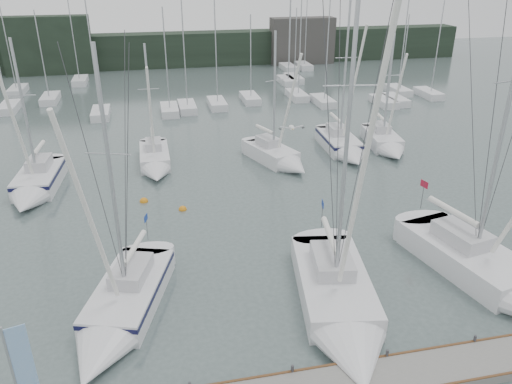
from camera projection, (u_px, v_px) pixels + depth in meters
ground at (309, 309)px, 23.65m from camera, size 160.00×160.00×0.00m
far_treeline at (187, 49)px, 77.53m from camera, size 90.00×4.00×5.00m
far_building_left at (48, 45)px, 71.26m from camera, size 12.00×3.00×8.00m
far_building_right at (302, 41)px, 78.82m from camera, size 10.00×3.00×7.00m
mast_forest at (227, 93)px, 60.14m from camera, size 55.50×26.99×14.50m
sailboat_near_left at (118, 315)px, 22.34m from camera, size 5.35×9.33×13.21m
sailboat_near_center at (342, 314)px, 22.41m from camera, size 4.97×10.91×17.83m
sailboat_near_right at (500, 279)px, 24.76m from camera, size 5.38×11.00×17.19m
sailboat_mid_a at (35, 186)px, 34.98m from camera, size 3.27×8.09×11.41m
sailboat_mid_b at (155, 163)px, 39.34m from camera, size 2.29×7.51×10.23m
sailboat_mid_c at (280, 158)px, 40.06m from camera, size 4.66×7.37×11.06m
sailboat_mid_d at (344, 147)px, 42.41m from camera, size 2.92×8.09×13.20m
sailboat_mid_e at (386, 144)px, 43.23m from camera, size 3.32×7.47×10.46m
buoy_a at (183, 210)px, 33.07m from camera, size 0.54×0.54×0.54m
buoy_c at (144, 202)px, 34.17m from camera, size 0.58×0.58×0.58m
dock_banner at (21, 372)px, 15.82m from camera, size 0.69×0.23×4.62m
seagull at (292, 128)px, 21.99m from camera, size 1.06×0.47×0.21m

